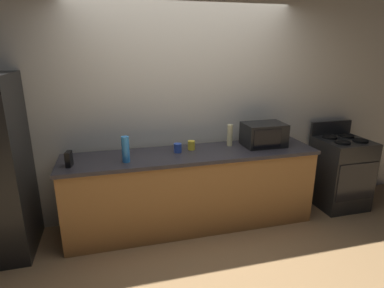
# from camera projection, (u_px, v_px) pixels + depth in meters

# --- Properties ---
(ground_plane) EXTENTS (8.00, 8.00, 0.00)m
(ground_plane) POSITION_uv_depth(u_px,v_px,m) (201.00, 243.00, 3.40)
(ground_plane) COLOR #A87F51
(back_wall) EXTENTS (6.40, 0.10, 2.70)m
(back_wall) POSITION_uv_depth(u_px,v_px,m) (183.00, 106.00, 3.75)
(back_wall) COLOR beige
(back_wall) RESTS_ON ground_plane
(counter_run) EXTENTS (2.84, 0.64, 0.90)m
(counter_run) POSITION_uv_depth(u_px,v_px,m) (192.00, 189.00, 3.64)
(counter_run) COLOR #9E6B38
(counter_run) RESTS_ON ground_plane
(stove_range) EXTENTS (0.60, 0.61, 1.08)m
(stove_range) POSITION_uv_depth(u_px,v_px,m) (340.00, 172.00, 4.12)
(stove_range) COLOR black
(stove_range) RESTS_ON ground_plane
(microwave) EXTENTS (0.48, 0.35, 0.27)m
(microwave) POSITION_uv_depth(u_px,v_px,m) (264.00, 134.00, 3.72)
(microwave) COLOR black
(microwave) RESTS_ON counter_run
(cordless_phone) EXTENTS (0.07, 0.12, 0.15)m
(cordless_phone) POSITION_uv_depth(u_px,v_px,m) (69.00, 159.00, 3.08)
(cordless_phone) COLOR black
(cordless_phone) RESTS_ON counter_run
(bottle_hand_soap) EXTENTS (0.06, 0.06, 0.25)m
(bottle_hand_soap) POSITION_uv_depth(u_px,v_px,m) (230.00, 135.00, 3.72)
(bottle_hand_soap) COLOR beige
(bottle_hand_soap) RESTS_ON counter_run
(bottle_spray_cleaner) EXTENTS (0.08, 0.08, 0.27)m
(bottle_spray_cleaner) POSITION_uv_depth(u_px,v_px,m) (126.00, 149.00, 3.18)
(bottle_spray_cleaner) COLOR #338CE5
(bottle_spray_cleaner) RESTS_ON counter_run
(mug_blue) EXTENTS (0.09, 0.09, 0.10)m
(mug_blue) POSITION_uv_depth(u_px,v_px,m) (178.00, 148.00, 3.50)
(mug_blue) COLOR #2D4CB2
(mug_blue) RESTS_ON counter_run
(mug_yellow) EXTENTS (0.08, 0.08, 0.10)m
(mug_yellow) POSITION_uv_depth(u_px,v_px,m) (191.00, 145.00, 3.59)
(mug_yellow) COLOR yellow
(mug_yellow) RESTS_ON counter_run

